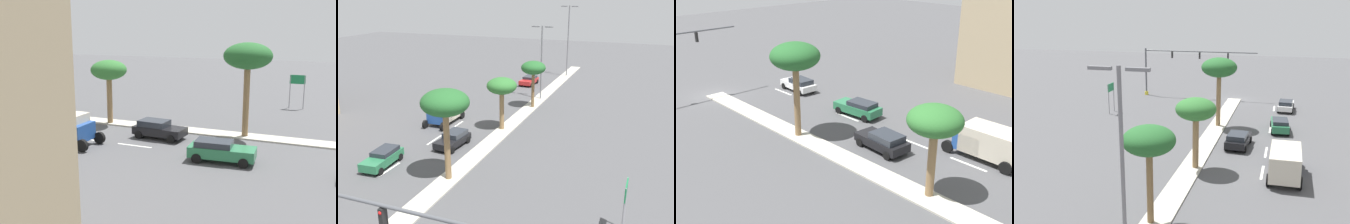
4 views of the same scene
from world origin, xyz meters
TOP-DOWN VIEW (x-y plane):
  - ground_plane at (0.00, 24.95)m, footprint 160.00×160.00m
  - median_curb at (0.00, 32.08)m, footprint 1.80×64.15m
  - lane_stripe_trailing at (-5.63, 13.55)m, footprint 0.20×2.80m
  - lane_stripe_mid at (-5.63, 20.80)m, footprint 0.20×2.80m
  - lane_stripe_far at (-5.63, 25.56)m, footprint 0.20×2.80m
  - directional_road_sign at (13.65, 11.20)m, footprint 0.10×1.62m
  - palm_tree_outboard at (-0.04, 13.80)m, footprint 3.76×3.76m
  - palm_tree_far at (-0.36, 26.07)m, footprint 3.21×3.21m
  - palm_tree_near at (0.28, 35.14)m, footprint 3.09×3.09m
  - street_lamp_left at (0.08, 39.39)m, footprint 2.90×0.24m
  - street_lamp_rear at (0.10, 55.49)m, footprint 2.90×0.24m
  - sedan_black_outboard at (-3.03, 20.04)m, footprint 2.20×4.19m
  - sedan_red_right at (-4.09, 47.07)m, footprint 2.22×4.19m
  - sedan_green_near at (-6.59, 13.98)m, footprint 2.12×4.42m
  - box_truck at (-7.30, 26.06)m, footprint 2.50×5.70m

SIDE VIEW (x-z plane):
  - ground_plane at x=0.00m, z-range 0.00..0.00m
  - lane_stripe_trailing at x=-5.63m, z-range 0.00..0.01m
  - lane_stripe_mid at x=-5.63m, z-range 0.00..0.01m
  - lane_stripe_far at x=-5.63m, z-range 0.00..0.01m
  - median_curb at x=0.00m, z-range 0.00..0.12m
  - sedan_red_right at x=-4.09m, z-range 0.06..1.38m
  - sedan_black_outboard at x=-3.03m, z-range 0.05..1.47m
  - sedan_green_near at x=-6.59m, z-range 0.06..1.46m
  - box_truck at x=-7.30m, z-range 0.12..2.48m
  - directional_road_sign at x=13.65m, z-range 0.85..4.49m
  - palm_tree_far at x=-0.36m, z-range 1.93..7.61m
  - palm_tree_near at x=0.28m, z-range 2.14..8.10m
  - street_lamp_left at x=0.08m, z-range 0.96..10.92m
  - palm_tree_outboard at x=-0.04m, z-range 2.62..9.99m
  - street_lamp_rear at x=0.10m, z-range 0.99..12.94m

